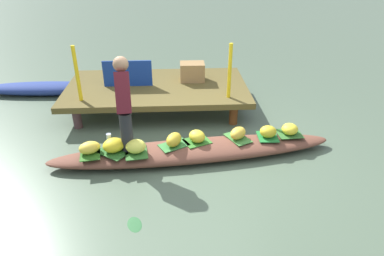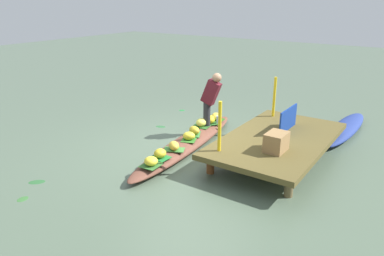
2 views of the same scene
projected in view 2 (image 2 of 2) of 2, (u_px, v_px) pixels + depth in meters
name	position (u px, v px, depth m)	size (l,w,h in m)	color
canal_water	(188.00, 148.00, 7.65)	(40.00, 40.00, 0.00)	#4F624D
dock_platform	(278.00, 140.00, 7.05)	(3.20, 1.80, 0.43)	brown
vendor_boat	(188.00, 143.00, 7.61)	(4.00, 0.60, 0.21)	brown
moored_boat	(345.00, 128.00, 8.44)	(2.73, 0.52, 0.23)	navy
leaf_mat_0	(194.00, 134.00, 7.80)	(0.40, 0.24, 0.01)	#387F3A
banana_bunch_0	(194.00, 130.00, 7.77)	(0.29, 0.19, 0.18)	gold
leaf_mat_1	(216.00, 119.00, 8.74)	(0.39, 0.26, 0.01)	#2B621E
banana_bunch_1	(216.00, 116.00, 8.71)	(0.28, 0.20, 0.16)	yellow
leaf_mat_2	(174.00, 150.00, 7.01)	(0.39, 0.25, 0.01)	#3F7D36
banana_bunch_2	(174.00, 146.00, 6.98)	(0.28, 0.19, 0.16)	gold
leaf_mat_3	(151.00, 165.00, 6.36)	(0.35, 0.31, 0.01)	#34692D
banana_bunch_3	(151.00, 161.00, 6.33)	(0.25, 0.24, 0.15)	yellow
leaf_mat_4	(189.00, 140.00, 7.50)	(0.35, 0.28, 0.01)	#337526
banana_bunch_4	(189.00, 136.00, 7.47)	(0.25, 0.21, 0.17)	yellow
leaf_mat_5	(201.00, 126.00, 8.28)	(0.37, 0.29, 0.01)	#2D6025
banana_bunch_5	(201.00, 122.00, 8.25)	(0.26, 0.22, 0.18)	#E9E554
leaf_mat_6	(160.00, 157.00, 6.66)	(0.33, 0.28, 0.01)	#207430
banana_bunch_6	(160.00, 153.00, 6.63)	(0.24, 0.22, 0.17)	gold
leaf_mat_7	(210.00, 123.00, 8.48)	(0.41, 0.33, 0.01)	#2B6427
banana_bunch_7	(210.00, 119.00, 8.45)	(0.29, 0.25, 0.18)	yellow
vendor_person	(211.00, 96.00, 8.05)	(0.23, 0.47, 1.23)	#28282D
water_bottle	(217.00, 120.00, 8.44)	(0.07, 0.07, 0.18)	silver
market_banner	(288.00, 119.00, 7.34)	(0.85, 0.03, 0.46)	navy
railing_post_west	(274.00, 97.00, 8.13)	(0.06, 0.06, 0.89)	yellow
railing_post_east	(220.00, 127.00, 6.26)	(0.06, 0.06, 0.89)	yellow
produce_crate	(276.00, 142.00, 6.35)	(0.44, 0.32, 0.33)	olive
drifting_plant_0	(161.00, 127.00, 8.90)	(0.25, 0.15, 0.01)	#2C6235
drifting_plant_1	(182.00, 110.00, 10.18)	(0.16, 0.12, 0.01)	#207C34
drifting_plant_2	(23.00, 199.00, 5.70)	(0.18, 0.15, 0.01)	#366A32
drifting_plant_3	(37.00, 182.00, 6.23)	(0.28, 0.16, 0.01)	#2A5F30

